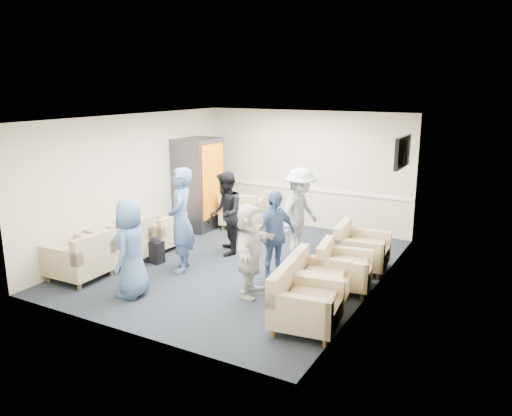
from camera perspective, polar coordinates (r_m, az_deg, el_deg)
The scene contains 25 objects.
floor at distance 9.38m, azimuth -1.80°, elevation -6.44°, with size 6.00×6.00×0.00m, color black.
ceiling at distance 8.81m, azimuth -1.93°, elevation 10.26°, with size 6.00×6.00×0.00m, color silver.
back_wall at distance 11.63m, azimuth 5.71°, elevation 4.40°, with size 5.00×0.02×2.70m, color beige.
front_wall at distance 6.68m, azimuth -15.12°, elevation -3.23°, with size 5.00×0.02×2.70m, color beige.
left_wall at distance 10.47m, azimuth -13.74°, elevation 3.00°, with size 0.02×6.00×2.70m, color beige.
right_wall at distance 8.04m, azimuth 13.65°, elevation -0.23°, with size 0.02×6.00×2.70m, color beige.
chair_rail at distance 11.69m, azimuth 5.62°, elevation 2.21°, with size 4.98×0.04×0.06m, color white.
tv at distance 9.65m, azimuth 16.41°, elevation 6.13°, with size 0.10×1.00×0.58m.
armchair_left_near at distance 9.07m, azimuth -19.32°, elevation -5.57°, with size 0.92×0.92×0.72m.
armchair_left_mid at distance 9.63m, azimuth -15.18°, elevation -4.01°, with size 1.08×1.08×0.75m.
armchair_left_far at distance 10.36m, azimuth -10.53°, elevation -2.90°, with size 0.82×0.82×0.61m.
armchair_right_near at distance 6.93m, azimuth 5.30°, elevation -10.99°, with size 0.98×0.98×0.70m.
armchair_right_midnear at distance 7.76m, azimuth 6.83°, elevation -8.36°, with size 0.94×0.94×0.67m.
armchair_right_midfar at distance 8.33m, azimuth 9.75°, elevation -6.93°, with size 0.94×0.94×0.65m.
armchair_right_far at distance 9.22m, azimuth 11.67°, elevation -4.74°, with size 0.97×0.97×0.71m.
armchair_corner at distance 11.63m, azimuth -1.61°, elevation -0.54°, with size 1.07×1.07×0.72m.
vending_machine at distance 11.54m, azimuth -6.62°, elevation 2.76°, with size 0.85×0.99×2.09m.
backpack at distance 9.56m, azimuth -11.43°, elevation -4.65°, with size 0.31×0.24×0.51m.
pillow at distance 9.02m, azimuth -19.48°, elevation -4.47°, with size 0.44×0.33×0.13m, color white.
person_front_left at distance 8.04m, azimuth -14.09°, elevation -4.51°, with size 0.76×0.50×1.56m, color #3D5D94.
person_mid_left at distance 8.91m, azimuth -8.58°, elevation -1.37°, with size 0.68×0.45×1.87m, color #3D5D94.
person_back_left at distance 9.74m, azimuth -3.49°, elevation -0.62°, with size 0.80×0.62×1.64m, color black.
person_back_right at distance 9.69m, azimuth 5.04°, elevation -0.47°, with size 1.11×0.64×1.73m, color beige.
person_mid_right at distance 8.49m, azimuth 2.06°, elevation -3.11°, with size 0.91×0.38×1.55m, color #3D5D94.
person_front_right at distance 7.83m, azimuth -0.64°, elevation -4.82°, with size 1.38×0.44×1.49m, color silver.
Camera 1 is at (4.49, -7.55, 3.27)m, focal length 35.00 mm.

